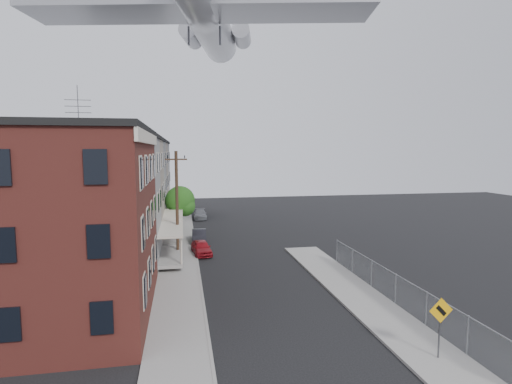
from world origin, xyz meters
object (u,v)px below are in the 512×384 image
Objects in this scene: utility_pole at (177,203)px; car_mid at (199,236)px; airplane at (203,7)px; warning_sign at (440,319)px; car_near at (201,248)px; car_far at (200,214)px; street_tree at (181,202)px.

utility_pole reaches higher than car_mid.
airplane is (2.50, 1.84, 16.46)m from utility_pole.
warning_sign is 0.77× the size of car_near.
street_tree is at bearing -103.66° from car_far.
warning_sign is at bearing -76.24° from car_far.
car_near is at bearing 115.14° from warning_sign.
car_mid reaches higher than car_far.
utility_pole reaches higher than street_tree.
street_tree reaches higher than car_near.
car_mid is at bearing 82.84° from car_near.
utility_pole is at bearing -109.03° from car_mid.
car_mid is at bearing -70.52° from street_tree.
warning_sign reaches higher than car_far.
car_near is 20.56m from airplane.
car_mid is at bearing 98.43° from airplane.
car_mid is at bearing -91.85° from car_far.
utility_pole is 19.64m from car_far.
warning_sign is 0.72× the size of car_mid.
street_tree is at bearing 105.03° from airplane.
warning_sign is 0.09× the size of airplane.
car_far is (2.41, 9.09, -2.86)m from street_tree.
car_near is at bearing -91.08° from car_far.
utility_pole is 16.75m from airplane.
warning_sign is 0.68× the size of car_far.
car_far is (-8.46, 38.04, -1.29)m from warning_sign.
airplane is at bearing -74.97° from street_tree.
car_near is at bearing -79.85° from street_tree.
car_far is (2.74, 19.01, -4.08)m from utility_pole.
warning_sign reaches higher than car_mid.
car_near is 0.89× the size of car_far.
warning_sign is at bearing -69.42° from street_tree.
utility_pole is 2.47× the size of car_near.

